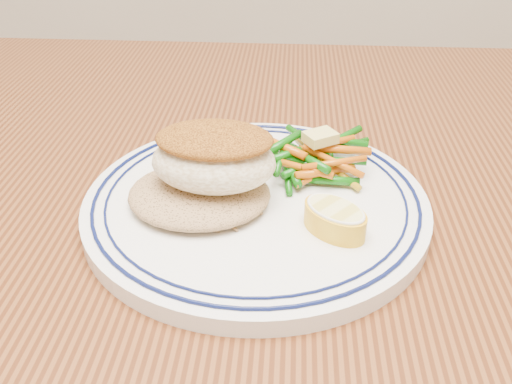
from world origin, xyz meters
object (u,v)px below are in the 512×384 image
Objects in this scene: plate at (256,202)px; fish_fillet at (214,156)px; dining_table at (231,286)px; rice_pilaf at (199,191)px; lemon_wedge at (335,218)px; vegetable_pile at (313,156)px.

plate is 0.06m from fish_fillet.
dining_table is 0.11m from plate.
plate is 2.46× the size of rice_pilaf.
fish_fillet is 0.11m from lemon_wedge.
plate is at bearing 11.66° from fish_fillet.
fish_fillet is at bearing -114.37° from dining_table.
vegetable_pile reaches higher than rice_pilaf.
lemon_wedge reaches higher than plate.
fish_fillet reaches higher than vegetable_pile.
vegetable_pile is at bearing 35.39° from fish_fillet.
dining_table is 13.81× the size of vegetable_pile.
fish_fillet is at bearing -144.61° from vegetable_pile.
fish_fillet is at bearing 159.20° from lemon_wedge.
dining_table is at bearing 155.17° from plate.
lemon_wedge reaches higher than dining_table.
vegetable_pile is (0.05, 0.05, 0.02)m from plate.
rice_pilaf is 0.11m from lemon_wedge.
dining_table is at bearing 47.28° from rice_pilaf.
dining_table is 0.13m from rice_pilaf.
fish_fillet is 0.96× the size of vegetable_pile.
fish_fillet is (-0.01, -0.02, 0.15)m from dining_table.
fish_fillet is at bearing -168.34° from plate.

